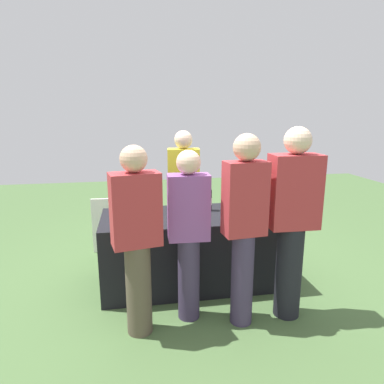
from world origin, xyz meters
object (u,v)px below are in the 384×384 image
wine_bottle_2 (208,200)px  menu_board (116,225)px  wine_bottle_0 (147,202)px  wine_bottle_3 (228,198)px  wine_bottle_1 (176,201)px  guest_2 (244,223)px  wine_glass_0 (229,208)px  server_pouring (184,191)px  guest_3 (292,218)px  wine_glass_2 (260,208)px  wine_bottle_4 (250,199)px  wine_glass_1 (248,207)px  guest_0 (137,236)px  guest_1 (189,230)px

wine_bottle_2 → menu_board: bearing=140.2°
wine_bottle_0 → wine_bottle_3: wine_bottle_3 is taller
wine_bottle_1 → wine_bottle_3: bearing=2.3°
guest_2 → menu_board: (-1.17, 1.84, -0.57)m
wine_glass_0 → server_pouring: 0.88m
wine_bottle_3 → wine_glass_0: wine_bottle_3 is taller
wine_glass_0 → guest_3: size_ratio=0.08×
wine_bottle_1 → wine_bottle_3: wine_bottle_3 is taller
server_pouring → wine_bottle_1: bearing=79.3°
wine_bottle_2 → wine_glass_2: wine_bottle_2 is taller
guest_3 → wine_bottle_4: bearing=95.1°
wine_bottle_4 → guest_3: guest_3 is taller
wine_bottle_2 → wine_bottle_4: bearing=3.9°
wine_glass_1 → wine_bottle_4: bearing=67.9°
wine_bottle_3 → guest_3: 1.02m
server_pouring → wine_glass_2: bearing=136.2°
wine_bottle_3 → wine_glass_2: 0.45m
guest_0 → wine_bottle_3: bearing=31.9°
wine_glass_0 → guest_1: guest_1 is taller
wine_glass_0 → guest_2: guest_2 is taller
wine_bottle_4 → guest_3: 0.94m
menu_board → wine_glass_1: bearing=-37.1°
wine_bottle_2 → wine_glass_0: bearing=-58.3°
wine_bottle_3 → wine_bottle_0: bearing=-178.3°
wine_bottle_0 → wine_bottle_4: size_ratio=1.05×
guest_1 → wine_glass_0: bearing=47.4°
guest_2 → menu_board: bearing=116.9°
guest_0 → guest_3: (1.36, 0.02, 0.07)m
wine_bottle_1 → wine_glass_1: bearing=-27.9°
wine_bottle_1 → server_pouring: 0.51m
wine_bottle_2 → guest_2: guest_2 is taller
server_pouring → menu_board: size_ratio=2.20×
wine_glass_2 → guest_0: guest_0 is taller
wine_glass_1 → guest_2: 0.66m
wine_bottle_4 → wine_glass_0: wine_bottle_4 is taller
wine_glass_1 → guest_1: size_ratio=0.10×
wine_bottle_0 → guest_1: 0.88m
wine_glass_2 → server_pouring: 1.09m
guest_3 → wine_glass_1: bearing=111.5°
menu_board → wine_glass_0: bearing=-39.5°
wine_bottle_2 → guest_3: guest_3 is taller
wine_glass_2 → guest_3: guest_3 is taller
wine_bottle_1 → server_pouring: bearing=72.3°
server_pouring → guest_2: size_ratio=0.97×
wine_bottle_3 → wine_glass_1: (0.10, -0.40, -0.01)m
guest_3 → guest_0: bearing=-177.5°
wine_bottle_1 → menu_board: 1.23m
wine_bottle_1 → guest_0: bearing=-115.0°
guest_0 → wine_bottle_1: bearing=53.6°
wine_glass_1 → guest_3: (0.21, -0.57, 0.05)m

